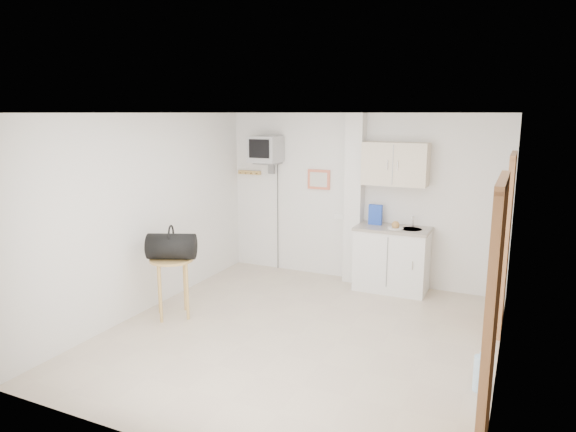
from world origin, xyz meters
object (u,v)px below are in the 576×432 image
at_px(crt_television, 266,150).
at_px(duffel_bag, 172,246).
at_px(round_table, 172,268).
at_px(water_bottle, 480,374).

relative_size(crt_television, duffel_bag, 3.31).
distance_m(crt_television, round_table, 2.53).
height_order(crt_television, round_table, crt_television).
xyz_separation_m(duffel_bag, water_bottle, (3.61, -0.24, -0.74)).
bearing_deg(crt_television, water_bottle, -35.10).
bearing_deg(duffel_bag, water_bottle, -27.05).
distance_m(crt_television, duffel_bag, 2.41).
relative_size(crt_television, round_table, 2.87).
bearing_deg(crt_television, duffel_bag, -94.70).
bearing_deg(water_bottle, duffel_bag, 176.16).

